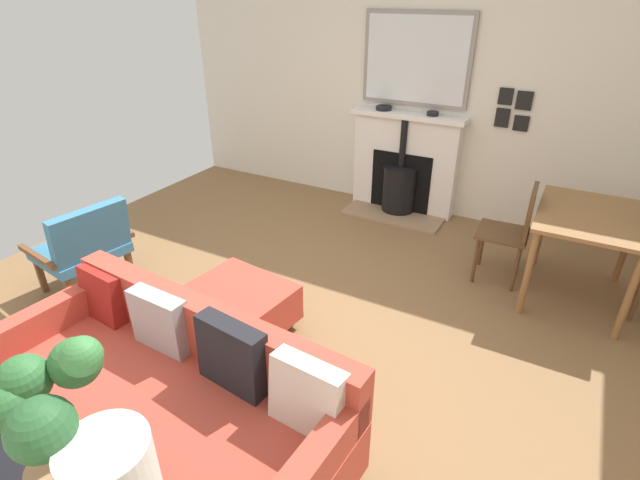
# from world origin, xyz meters

# --- Properties ---
(ground_plane) EXTENTS (5.44, 5.69, 0.01)m
(ground_plane) POSITION_xyz_m (0.00, 0.00, -0.00)
(ground_plane) COLOR olive
(wall_left) EXTENTS (0.12, 5.69, 2.80)m
(wall_left) POSITION_xyz_m (-2.72, 0.00, 1.40)
(wall_left) COLOR silver
(wall_left) RESTS_ON ground
(fireplace) EXTENTS (0.59, 1.21, 1.09)m
(fireplace) POSITION_xyz_m (-2.53, -0.02, 0.47)
(fireplace) COLOR #9E7A5B
(fireplace) RESTS_ON ground
(mirror_over_mantel) EXTENTS (0.04, 1.11, 0.90)m
(mirror_over_mantel) POSITION_xyz_m (-2.63, -0.02, 1.60)
(mirror_over_mantel) COLOR gray
(mantel_bowl_near) EXTENTS (0.17, 0.17, 0.04)m
(mantel_bowl_near) POSITION_xyz_m (-2.54, -0.30, 1.11)
(mantel_bowl_near) COLOR black
(mantel_bowl_near) RESTS_ON fireplace
(mantel_bowl_far) EXTENTS (0.12, 0.12, 0.04)m
(mantel_bowl_far) POSITION_xyz_m (-2.54, 0.23, 1.11)
(mantel_bowl_far) COLOR black
(mantel_bowl_far) RESTS_ON fireplace
(sofa) EXTENTS (0.97, 2.04, 0.79)m
(sofa) POSITION_xyz_m (1.01, 0.00, 0.34)
(sofa) COLOR #B2B2B7
(sofa) RESTS_ON ground
(ottoman) EXTENTS (0.64, 0.76, 0.36)m
(ottoman) POSITION_xyz_m (0.06, -0.28, 0.23)
(ottoman) COLOR #B2B2B7
(ottoman) RESTS_ON ground
(armchair_accent) EXTENTS (0.75, 0.68, 0.80)m
(armchair_accent) POSITION_xyz_m (0.26, -1.65, 0.44)
(armchair_accent) COLOR brown
(armchair_accent) RESTS_ON ground
(console_table) EXTENTS (0.41, 1.80, 0.72)m
(console_table) POSITION_xyz_m (1.79, -0.00, 0.65)
(console_table) COLOR black
(console_table) RESTS_ON ground
(table_lamp_far_end) EXTENTS (0.24, 0.24, 0.47)m
(table_lamp_far_end) POSITION_xyz_m (1.79, 0.67, 1.06)
(table_lamp_far_end) COLOR beige
(table_lamp_far_end) RESTS_ON console_table
(potted_plant) EXTENTS (0.42, 0.42, 0.67)m
(potted_plant) POSITION_xyz_m (1.76, 0.37, 1.09)
(potted_plant) COLOR #99704C
(potted_plant) RESTS_ON console_table
(dining_table) EXTENTS (0.96, 0.75, 0.74)m
(dining_table) POSITION_xyz_m (-1.56, 1.80, 0.63)
(dining_table) COLOR olive
(dining_table) RESTS_ON ground
(dining_chair_near_fireplace) EXTENTS (0.42, 0.42, 0.86)m
(dining_chair_near_fireplace) POSITION_xyz_m (-1.56, 1.29, 0.51)
(dining_chair_near_fireplace) COLOR brown
(dining_chair_near_fireplace) RESTS_ON ground
(photo_gallery_row) EXTENTS (0.02, 0.31, 0.38)m
(photo_gallery_row) POSITION_xyz_m (-2.65, 0.98, 1.21)
(photo_gallery_row) COLOR black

